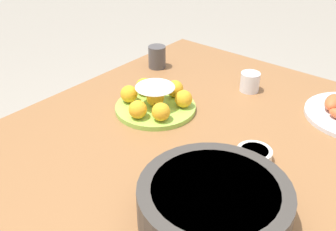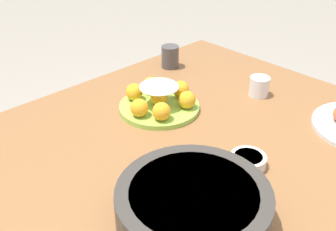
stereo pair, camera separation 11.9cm
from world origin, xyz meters
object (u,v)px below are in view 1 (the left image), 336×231
serving_bowl (214,203)px  cup_far (250,82)px  sauce_bowl (254,155)px  cake_plate (155,101)px  dining_table (182,168)px  cup_near (157,57)px

serving_bowl → cup_far: bearing=-157.5°
serving_bowl → sauce_bowl: size_ratio=3.51×
cake_plate → dining_table: bearing=61.2°
serving_bowl → sauce_bowl: 0.26m
dining_table → cake_plate: cake_plate is taller
serving_bowl → cup_near: serving_bowl is taller
cup_near → cake_plate: bearing=39.8°
cake_plate → cup_near: 0.35m
dining_table → cup_far: cup_far is taller
cake_plate → sauce_bowl: 0.39m
cup_near → serving_bowl: bearing=49.2°
dining_table → serving_bowl: size_ratio=4.18×
cake_plate → serving_bowl: (0.29, 0.42, 0.02)m
dining_table → cup_far: size_ratio=20.31×
sauce_bowl → cup_far: 0.42m
serving_bowl → cup_far: (-0.61, -0.25, -0.02)m
sauce_bowl → dining_table: bearing=-69.0°
sauce_bowl → serving_bowl: bearing=8.5°
sauce_bowl → cup_near: bearing=-116.4°
sauce_bowl → cup_near: size_ratio=1.08×
cup_far → sauce_bowl: bearing=31.1°
sauce_bowl → cup_near: 0.68m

